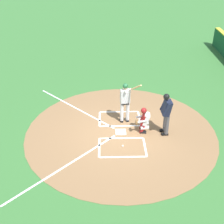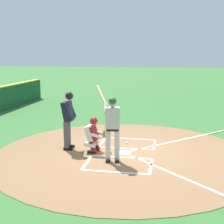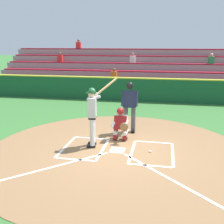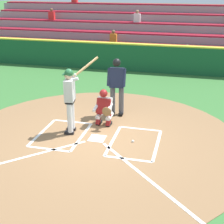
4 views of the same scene
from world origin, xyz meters
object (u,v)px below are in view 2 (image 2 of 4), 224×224
(plate_umpire, at_px, (68,116))
(batter, at_px, (112,124))
(baseball, at_px, (127,143))
(catcher, at_px, (94,134))

(plate_umpire, bearing_deg, batter, 59.50)
(baseball, bearing_deg, batter, -6.31)
(catcher, height_order, baseball, catcher)
(catcher, relative_size, plate_umpire, 0.61)
(catcher, bearing_deg, batter, 43.49)
(catcher, xyz_separation_m, plate_umpire, (-0.18, -0.87, 0.49))
(batter, xyz_separation_m, catcher, (-0.76, -0.72, -0.51))
(catcher, height_order, plate_umpire, plate_umpire)
(batter, height_order, plate_umpire, batter)
(plate_umpire, distance_m, baseball, 2.25)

